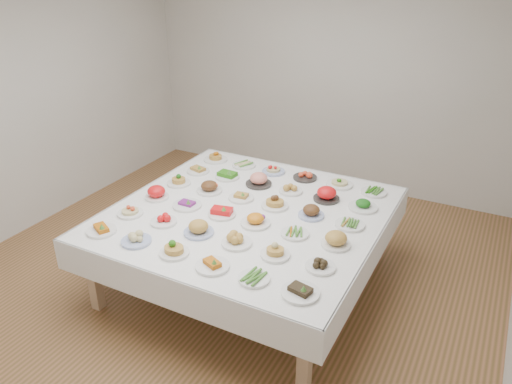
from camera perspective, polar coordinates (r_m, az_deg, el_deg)
The scene contains 38 objects.
room_envelope at distance 4.27m, azimuth -3.37°, elevation 11.72°, with size 5.02×5.02×2.81m.
display_table at distance 4.54m, azimuth -0.88°, elevation -2.92°, with size 2.36×2.36×0.75m.
dish_0 at distance 4.36m, azimuth -17.28°, elevation -3.84°, with size 0.24×0.24×0.11m.
dish_1 at distance 4.14m, azimuth -13.57°, elevation -5.12°, with size 0.24×0.24×0.10m.
dish_2 at distance 3.91m, azimuth -9.39°, elevation -6.13°, with size 0.23×0.23×0.15m.
dish_3 at distance 3.74m, azimuth -5.03°, elevation -8.08°, with size 0.25×0.25×0.10m.
dish_4 at distance 3.60m, azimuth -0.24°, elevation -9.68°, with size 0.24×0.23×0.06m.
dish_5 at distance 3.47m, azimuth 5.09°, elevation -10.98°, with size 0.26×0.26×0.11m.
dish_6 at distance 4.57m, azimuth -14.22°, elevation -1.96°, with size 0.22×0.22×0.12m.
dish_7 at distance 4.37m, azimuth -10.54°, elevation -3.08°, with size 0.22×0.22×0.09m.
dish_8 at distance 4.15m, azimuth -6.60°, elevation -3.90°, with size 0.25×0.25×0.15m.
dish_9 at distance 4.00m, azimuth -2.23°, elevation -5.34°, with size 0.24×0.24×0.11m.
dish_10 at distance 3.85m, azimuth 2.21°, elevation -6.60°, with size 0.23×0.23×0.13m.
dish_11 at distance 3.75m, azimuth 7.38°, elevation -8.18°, with size 0.22×0.22×0.09m.
dish_12 at distance 4.81m, azimuth -11.31°, elevation -0.07°, with size 0.22×0.22×0.13m.
dish_13 at distance 4.62m, azimuth -7.91°, elevation -1.13°, with size 0.26×0.26×0.11m.
dish_14 at distance 4.43m, azimuth -3.93°, elevation -2.13°, with size 0.25×0.25×0.11m.
dish_15 at distance 4.27m, azimuth -0.06°, elevation -2.93°, with size 0.25×0.25×0.15m.
dish_16 at distance 4.15m, azimuth 4.45°, elevation -4.67°, with size 0.23×0.23×0.05m.
dish_17 at distance 4.02m, azimuth 9.13°, elevation -5.31°, with size 0.24×0.24×0.13m.
dish_18 at distance 5.07m, azimuth -8.84°, elevation 1.44°, with size 0.23×0.23×0.12m.
dish_19 at distance 4.86m, azimuth -5.37°, elevation 0.80°, with size 0.27×0.27×0.15m.
dish_20 at distance 4.72m, azimuth -1.71°, elevation -0.44°, with size 0.24×0.24×0.09m.
dish_21 at distance 4.56m, azimuth 2.17°, elevation -0.98°, with size 0.25×0.25×0.14m.
dish_22 at distance 4.43m, azimuth 6.34°, elevation -2.20°, with size 0.23×0.23×0.12m.
dish_23 at distance 4.34m, azimuth 10.68°, elevation -3.54°, with size 0.25×0.25×0.06m.
dish_24 at distance 5.33m, azimuth -6.65°, elevation 2.66°, with size 0.24×0.24×0.10m.
dish_25 at distance 5.16m, azimuth -3.30°, elevation 2.15°, with size 0.24×0.24×0.12m.
dish_26 at distance 4.98m, azimuth 0.31°, elevation 1.51°, with size 0.27×0.27×0.14m.
dish_27 at distance 4.86m, azimuth 3.99°, elevation 0.48°, with size 0.23×0.23×0.10m.
dish_28 at distance 4.73m, azimuth 8.08°, elevation -0.17°, with size 0.26×0.26×0.14m.
dish_29 at distance 4.63m, azimuth 12.16°, elevation -1.19°, with size 0.26×0.26×0.13m.
dish_30 at distance 5.60m, azimuth -4.66°, elevation 4.21°, with size 0.26×0.26×0.14m.
dish_31 at distance 5.45m, azimuth -1.39°, elevation 3.21°, with size 0.27×0.25×0.06m.
dish_32 at distance 5.28m, azimuth 2.01°, elevation 2.81°, with size 0.24×0.24×0.13m.
dish_33 at distance 5.16m, azimuth 5.64°, elevation 2.02°, with size 0.24×0.24×0.11m.
dish_34 at distance 5.04m, azimuth 9.55°, elevation 1.31°, with size 0.26×0.26×0.13m.
dish_35 at distance 4.96m, azimuth 13.30°, elevation 0.11°, with size 0.25×0.25×0.06m.
Camera 1 is at (2.14, -3.55, 2.87)m, focal length 35.00 mm.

